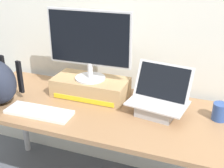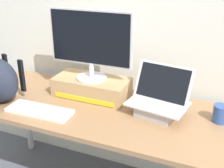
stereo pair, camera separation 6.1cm
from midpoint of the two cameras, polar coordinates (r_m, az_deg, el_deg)
back_wall at (r=2.09m, az=5.82°, el=14.14°), size 7.00×0.10×2.60m
desk at (r=1.89m, az=0.93°, el=-6.91°), size 1.99×0.71×0.75m
toner_box_yellow at (r=2.03m, az=-3.09°, el=-0.54°), size 0.51×0.25×0.12m
desktop_monitor at (r=1.92m, az=-3.31°, el=7.98°), size 0.57×0.21×0.47m
open_laptop at (r=1.81m, az=9.90°, el=-3.95°), size 0.38×0.29×0.30m
external_keyboard at (r=1.88m, az=-13.02°, el=-5.06°), size 0.42×0.16×0.02m
coffee_mug at (r=1.84m, az=21.30°, el=-5.43°), size 0.13×0.09×0.10m
plush_toy at (r=2.35m, az=-19.64°, el=1.09°), size 0.09×0.09×0.09m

